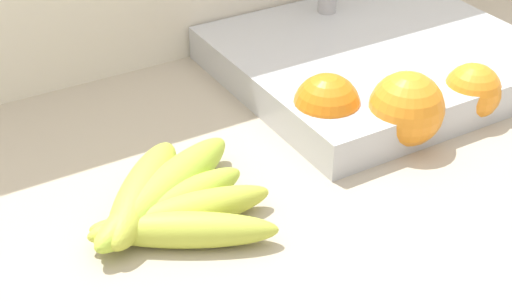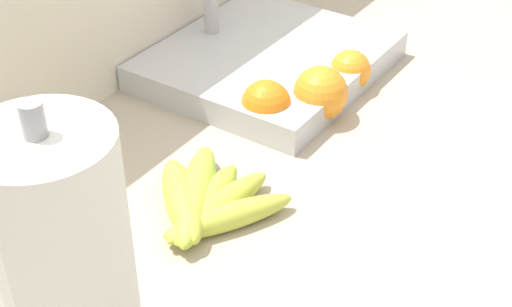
# 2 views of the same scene
# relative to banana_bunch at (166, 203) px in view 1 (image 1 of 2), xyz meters

# --- Properties ---
(wall_back) EXTENTS (2.32, 0.06, 1.30)m
(wall_back) POSITION_rel_banana_bunch_xyz_m (0.04, 0.32, -0.24)
(wall_back) COLOR silver
(wall_back) RESTS_ON ground
(banana_bunch) EXTENTS (0.19, 0.19, 0.04)m
(banana_bunch) POSITION_rel_banana_bunch_xyz_m (0.00, 0.00, 0.00)
(banana_bunch) COLOR #B1BE3F
(banana_bunch) RESTS_ON counter
(orange_back_right) EXTENTS (0.06, 0.06, 0.06)m
(orange_back_right) POSITION_rel_banana_bunch_xyz_m (0.37, -0.00, 0.01)
(orange_back_right) COLOR orange
(orange_back_right) RESTS_ON counter
(orange_far_right) EXTENTS (0.07, 0.07, 0.07)m
(orange_far_right) POSITION_rel_banana_bunch_xyz_m (0.21, 0.05, 0.02)
(orange_far_right) COLOR orange
(orange_far_right) RESTS_ON counter
(orange_center) EXTENTS (0.08, 0.08, 0.08)m
(orange_center) POSITION_rel_banana_bunch_xyz_m (0.27, -0.01, 0.02)
(orange_center) COLOR orange
(orange_center) RESTS_ON counter
(sink_basin) EXTENTS (0.36, 0.32, 0.20)m
(sink_basin) POSITION_rel_banana_bunch_xyz_m (0.34, 0.13, 0.00)
(sink_basin) COLOR #B7BABF
(sink_basin) RESTS_ON counter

